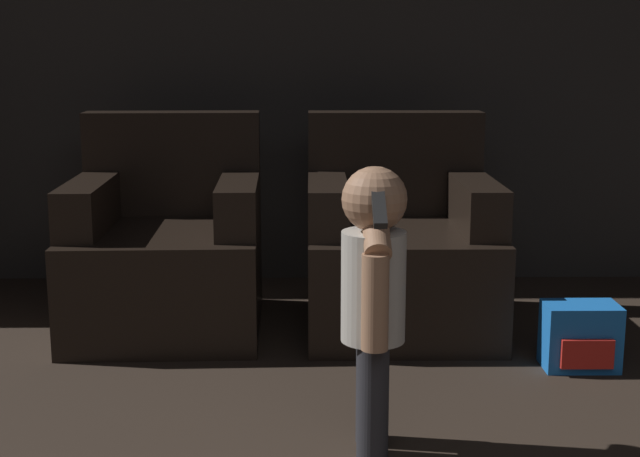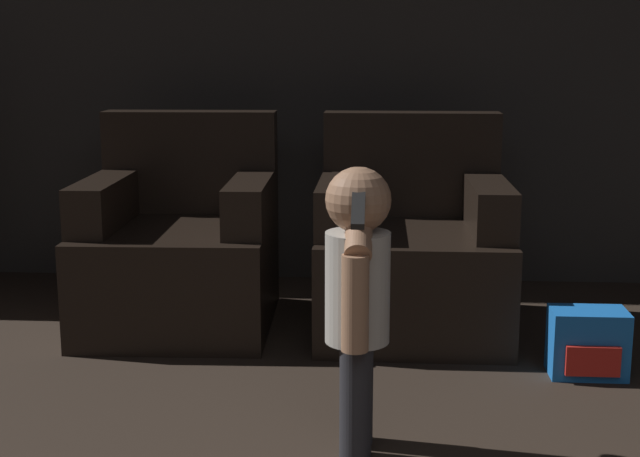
{
  "view_description": "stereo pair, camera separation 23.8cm",
  "coord_description": "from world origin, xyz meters",
  "px_view_note": "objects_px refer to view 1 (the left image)",
  "views": [
    {
      "loc": [
        -0.34,
        0.01,
        1.17
      ],
      "look_at": [
        -0.31,
        3.05,
        0.55
      ],
      "focal_mm": 50.0,
      "sensor_mm": 36.0,
      "label": 1
    },
    {
      "loc": [
        -0.1,
        0.01,
        1.17
      ],
      "look_at": [
        -0.31,
        3.05,
        0.55
      ],
      "focal_mm": 50.0,
      "sensor_mm": 36.0,
      "label": 2
    }
  ],
  "objects_px": {
    "armchair_right": "(399,252)",
    "toy_backpack": "(580,337)",
    "armchair_left": "(168,252)",
    "person_toddler": "(374,287)"
  },
  "relations": [
    {
      "from": "armchair_right",
      "to": "person_toddler",
      "type": "bearing_deg",
      "value": -99.03
    },
    {
      "from": "armchair_left",
      "to": "person_toddler",
      "type": "height_order",
      "value": "armchair_left"
    },
    {
      "from": "armchair_right",
      "to": "person_toddler",
      "type": "relative_size",
      "value": 1.05
    },
    {
      "from": "person_toddler",
      "to": "toy_backpack",
      "type": "bearing_deg",
      "value": 131.4
    },
    {
      "from": "armchair_left",
      "to": "toy_backpack",
      "type": "bearing_deg",
      "value": -20.63
    },
    {
      "from": "person_toddler",
      "to": "toy_backpack",
      "type": "relative_size",
      "value": 3.12
    },
    {
      "from": "armchair_left",
      "to": "toy_backpack",
      "type": "distance_m",
      "value": 1.71
    },
    {
      "from": "armchair_left",
      "to": "toy_backpack",
      "type": "xyz_separation_m",
      "value": [
        1.6,
        -0.55,
        -0.2
      ]
    },
    {
      "from": "armchair_right",
      "to": "toy_backpack",
      "type": "height_order",
      "value": "armchair_right"
    },
    {
      "from": "armchair_right",
      "to": "toy_backpack",
      "type": "relative_size",
      "value": 3.28
    }
  ]
}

